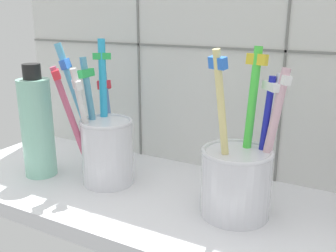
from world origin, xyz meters
TOP-DOWN VIEW (x-y plane):
  - counter_slab at (0.00, 0.00)cm, footprint 64.00×22.00cm
  - tile_wall_back at (0.00, 12.00)cm, footprint 64.00×2.20cm
  - toothbrush_cup_left at (-9.22, 0.44)cm, footprint 9.26×10.83cm
  - toothbrush_cup_right at (8.90, 0.53)cm, footprint 8.67×7.99cm
  - soap_bottle at (-18.68, -2.38)cm, footprint 4.30×4.30cm

SIDE VIEW (x-z plane):
  - counter_slab at x=0.00cm, z-range 0.00..2.00cm
  - toothbrush_cup_right at x=8.90cm, z-range -2.71..15.87cm
  - toothbrush_cup_left at x=-9.22cm, z-range -1.98..16.60cm
  - soap_bottle at x=-18.68cm, z-range 1.33..16.75cm
  - tile_wall_back at x=0.00cm, z-range 0.00..45.00cm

